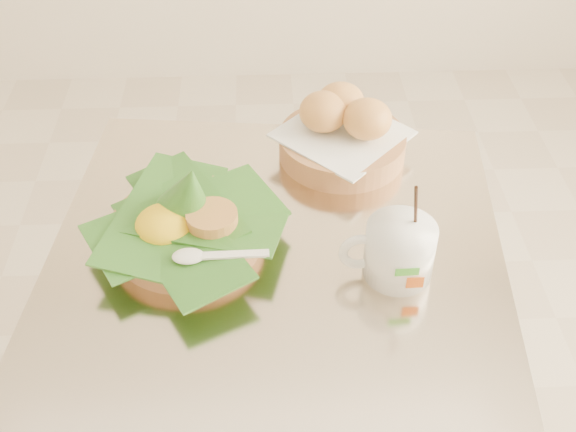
{
  "coord_description": "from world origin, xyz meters",
  "views": [
    {
      "loc": [
        0.1,
        -0.83,
        1.53
      ],
      "look_at": [
        0.14,
        -0.03,
        0.82
      ],
      "focal_mm": 45.0,
      "sensor_mm": 36.0,
      "label": 1
    }
  ],
  "objects_px": {
    "rice_basket": "(186,221)",
    "bread_basket": "(343,132)",
    "cafe_table": "(278,343)",
    "coffee_mug": "(398,250)"
  },
  "relations": [
    {
      "from": "rice_basket",
      "to": "bread_basket",
      "type": "height_order",
      "value": "rice_basket"
    },
    {
      "from": "rice_basket",
      "to": "cafe_table",
      "type": "bearing_deg",
      "value": -13.33
    },
    {
      "from": "cafe_table",
      "to": "coffee_mug",
      "type": "height_order",
      "value": "coffee_mug"
    },
    {
      "from": "rice_basket",
      "to": "coffee_mug",
      "type": "height_order",
      "value": "coffee_mug"
    },
    {
      "from": "cafe_table",
      "to": "coffee_mug",
      "type": "xyz_separation_m",
      "value": [
        0.18,
        -0.05,
        0.27
      ]
    },
    {
      "from": "rice_basket",
      "to": "bread_basket",
      "type": "bearing_deg",
      "value": 39.98
    },
    {
      "from": "coffee_mug",
      "to": "bread_basket",
      "type": "bearing_deg",
      "value": 99.37
    },
    {
      "from": "cafe_table",
      "to": "bread_basket",
      "type": "relative_size",
      "value": 2.84
    },
    {
      "from": "rice_basket",
      "to": "bread_basket",
      "type": "xyz_separation_m",
      "value": [
        0.26,
        0.22,
        0.01
      ]
    },
    {
      "from": "cafe_table",
      "to": "rice_basket",
      "type": "bearing_deg",
      "value": 166.67
    }
  ]
}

